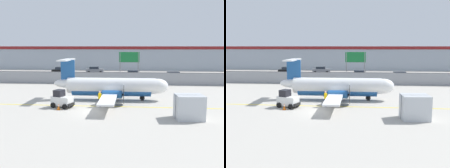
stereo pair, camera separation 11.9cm
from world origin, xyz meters
The scene contains 15 objects.
ground_plane centered at (0.00, 2.00, 0.00)m, with size 140.00×140.00×0.01m.
perimeter_fence centered at (0.00, 18.00, 1.12)m, with size 98.00×0.10×2.10m.
parking_lot_strip centered at (0.00, 29.50, 0.06)m, with size 98.00×17.00×0.12m.
background_building centered at (0.00, 47.99, 3.26)m, with size 91.00×8.10×6.50m.
commuter_airplane centered at (1.47, 5.46, 1.60)m, with size 13.92×16.02×4.92m.
baggage_tug centered at (-3.69, 1.16, 0.86)m, with size 2.57×2.01×1.88m.
ground_crew_worker centered at (0.32, 1.84, 0.95)m, with size 0.48×0.49×1.70m.
cargo_container centered at (8.90, -2.05, 1.10)m, with size 2.53×2.15×2.20m.
traffic_cone_near_left centered at (-3.42, 3.02, 0.31)m, with size 0.36×0.36×0.64m.
traffic_cone_near_right centered at (-3.73, 0.10, 0.31)m, with size 0.36×0.36×0.64m.
parked_car_0 centered at (-13.12, 32.74, 0.89)m, with size 4.21×2.01×1.58m.
parked_car_1 centered at (-5.48, 34.82, 0.89)m, with size 4.35×2.34×1.58m.
parked_car_2 centered at (3.95, 26.15, 0.89)m, with size 4.37×2.39×1.58m.
parked_car_3 centered at (11.52, 23.86, 0.89)m, with size 4.28×2.16×1.58m.
highway_sign centered at (3.07, 19.90, 4.14)m, with size 3.60×0.14×5.50m.
Camera 2 is at (4.09, -24.25, 6.44)m, focal length 40.00 mm.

